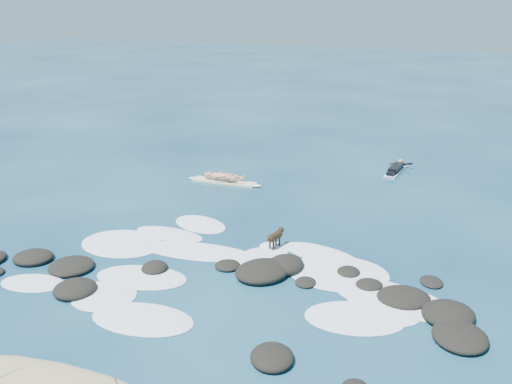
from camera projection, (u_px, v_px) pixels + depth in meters
The scene contains 6 objects.
ground at pixel (235, 264), 17.30m from camera, with size 160.00×160.00×0.00m, color #0A2642.
reef_rocks at pixel (246, 286), 15.74m from camera, with size 14.99×6.47×0.47m.
breaking_foam at pixel (235, 271), 16.79m from camera, with size 12.28×8.07×0.12m.
standing_surfer_rig at pixel (224, 166), 24.62m from camera, with size 3.46×0.82×1.96m.
paddling_surfer_rig at pixel (396, 169), 26.39m from camera, with size 1.12×2.50×0.43m.
dog at pixel (276, 236), 18.23m from camera, with size 0.36×1.03×0.65m.
Camera 1 is at (7.21, -13.94, 7.63)m, focal length 40.00 mm.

